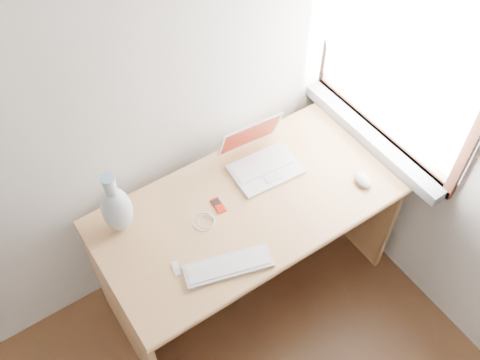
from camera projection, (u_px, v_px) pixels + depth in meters
window at (395, 56)px, 2.33m from camera, size 0.11×0.99×1.10m
desk at (237, 218)px, 2.69m from camera, size 1.43×0.71×0.75m
laptop at (260, 158)px, 2.58m from camera, size 0.34×0.29×0.22m
external_keyboard at (228, 266)px, 2.26m from camera, size 0.39×0.22×0.02m
mouse at (363, 180)px, 2.54m from camera, size 0.08×0.12×0.04m
ipod at (218, 205)px, 2.46m from camera, size 0.05×0.09×0.01m
cable_coil at (204, 222)px, 2.41m from camera, size 0.13×0.13×0.01m
remote at (176, 268)px, 2.25m from camera, size 0.04×0.08×0.01m
vase at (116, 208)px, 2.29m from camera, size 0.13×0.13×0.34m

